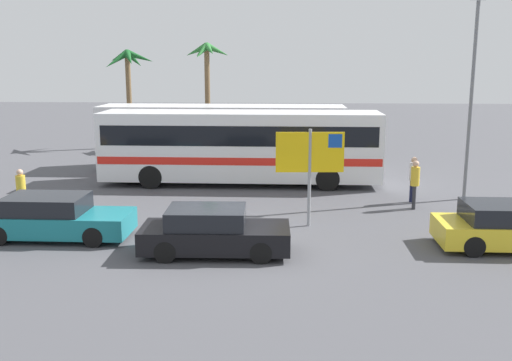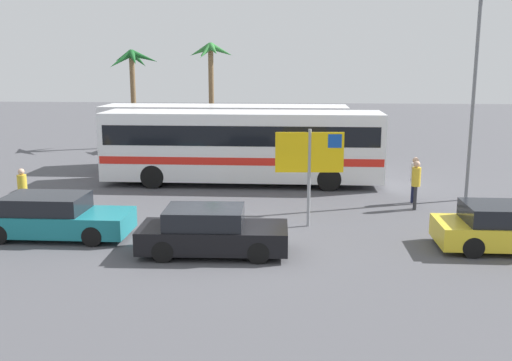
% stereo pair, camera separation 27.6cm
% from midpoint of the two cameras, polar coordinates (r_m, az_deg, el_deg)
% --- Properties ---
extents(ground, '(120.00, 120.00, 0.00)m').
position_cam_midpoint_polar(ground, '(16.78, -3.01, -6.79)').
color(ground, '#4C4C51').
extents(bus_front_coach, '(12.06, 2.66, 3.17)m').
position_cam_midpoint_polar(bus_front_coach, '(25.28, -1.04, 3.65)').
color(bus_front_coach, white).
rests_on(bus_front_coach, ground).
extents(bus_rear_coach, '(12.06, 2.66, 3.17)m').
position_cam_midpoint_polar(bus_rear_coach, '(28.88, -2.82, 4.64)').
color(bus_rear_coach, white).
rests_on(bus_rear_coach, ground).
extents(ferry_sign, '(2.20, 0.20, 3.20)m').
position_cam_midpoint_polar(ferry_sign, '(18.65, 5.87, 2.40)').
color(ferry_sign, gray).
rests_on(ferry_sign, ground).
extents(car_teal, '(4.57, 1.81, 1.32)m').
position_cam_midpoint_polar(car_teal, '(18.73, -18.96, -3.43)').
color(car_teal, '#19757F').
rests_on(car_teal, ground).
extents(car_yellow, '(4.25, 1.84, 1.32)m').
position_cam_midpoint_polar(car_yellow, '(18.14, 24.16, -4.31)').
color(car_yellow, yellow).
rests_on(car_yellow, ground).
extents(car_black, '(4.19, 1.84, 1.32)m').
position_cam_midpoint_polar(car_black, '(16.25, -3.96, -5.07)').
color(car_black, black).
rests_on(car_black, ground).
extents(pedestrian_crossing_lot, '(0.32, 0.32, 1.77)m').
position_cam_midpoint_polar(pedestrian_crossing_lot, '(22.70, 15.73, 0.41)').
color(pedestrian_crossing_lot, '#1E2347').
rests_on(pedestrian_crossing_lot, ground).
extents(pedestrian_by_bus, '(0.32, 0.32, 1.68)m').
position_cam_midpoint_polar(pedestrian_by_bus, '(21.63, -21.71, -0.70)').
color(pedestrian_by_bus, '#4C4C51').
rests_on(pedestrian_by_bus, ground).
extents(pedestrian_near_sign, '(0.32, 0.32, 1.79)m').
position_cam_midpoint_polar(pedestrian_near_sign, '(21.75, 15.86, -0.03)').
color(pedestrian_near_sign, '#2D2D33').
rests_on(pedestrian_near_sign, ground).
extents(lamp_post_left_side, '(0.56, 0.20, 7.68)m').
position_cam_midpoint_polar(lamp_post_left_side, '(23.54, 21.01, 8.13)').
color(lamp_post_left_side, slate).
rests_on(lamp_post_left_side, ground).
extents(palm_tree_seaside, '(3.19, 3.21, 6.03)m').
position_cam_midpoint_polar(palm_tree_seaside, '(36.91, -11.87, 10.63)').
color(palm_tree_seaside, brown).
rests_on(palm_tree_seaside, ground).
extents(palm_tree_inland, '(2.81, 2.77, 6.44)m').
position_cam_midpoint_polar(palm_tree_inland, '(35.81, -4.26, 11.38)').
color(palm_tree_inland, brown).
rests_on(palm_tree_inland, ground).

